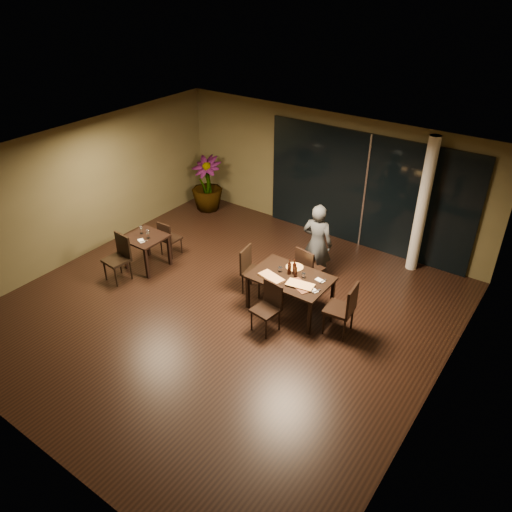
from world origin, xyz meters
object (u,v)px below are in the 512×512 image
at_px(chair_main_near, 269,305).
at_px(chair_side_far, 168,237).
at_px(chair_side_near, 119,255).
at_px(potted_plant, 207,184).
at_px(main_table, 291,280).
at_px(chair_main_far, 308,267).
at_px(chair_main_right, 344,307).
at_px(side_table, 146,242).
at_px(chair_main_left, 251,268).
at_px(bottle_b, 296,270).
at_px(diner, 317,244).
at_px(bottle_a, 289,267).
at_px(bottle_c, 294,267).

relative_size(chair_main_near, chair_side_far, 1.11).
distance_m(chair_side_near, potted_plant, 3.76).
bearing_deg(main_table, chair_main_near, -90.52).
xyz_separation_m(chair_main_far, chair_main_right, (1.24, -0.82, 0.04)).
height_order(side_table, chair_main_far, chair_main_far).
distance_m(chair_main_near, chair_main_left, 1.26).
distance_m(chair_side_far, potted_plant, 2.59).
bearing_deg(chair_main_near, bottle_b, 92.32).
xyz_separation_m(chair_main_left, potted_plant, (-3.24, 2.46, 0.19)).
xyz_separation_m(chair_side_near, diner, (3.40, 2.35, 0.31)).
distance_m(chair_main_near, diner, 1.96).
relative_size(chair_main_right, chair_side_near, 1.04).
xyz_separation_m(chair_main_far, diner, (-0.05, 0.44, 0.33)).
distance_m(chair_main_right, bottle_a, 1.30).
distance_m(side_table, chair_main_right, 4.60).
bearing_deg(bottle_b, chair_side_near, -161.37).
bearing_deg(diner, bottle_b, 90.79).
height_order(chair_main_near, chair_side_far, chair_main_near).
bearing_deg(main_table, diner, 95.44).
xyz_separation_m(main_table, chair_side_near, (-3.51, -1.15, -0.11)).
xyz_separation_m(chair_main_right, diner, (-1.29, 1.26, 0.29)).
bearing_deg(chair_main_far, diner, -74.22).
height_order(chair_main_near, potted_plant, potted_plant).
bearing_deg(side_table, chair_main_right, 5.50).
bearing_deg(bottle_c, chair_side_near, -160.07).
height_order(diner, bottle_a, diner).
bearing_deg(side_table, chair_main_far, 20.69).
bearing_deg(bottle_c, chair_main_far, 95.81).
distance_m(side_table, chair_main_left, 2.48).
bearing_deg(chair_main_left, bottle_b, -100.05).
distance_m(potted_plant, bottle_b, 4.96).
xyz_separation_m(chair_side_far, bottle_a, (3.27, -0.05, 0.43)).
distance_m(side_table, bottle_a, 3.38).
bearing_deg(bottle_b, chair_main_left, 178.93).
xyz_separation_m(side_table, bottle_a, (3.32, 0.56, 0.28)).
bearing_deg(potted_plant, bottle_b, -30.01).
xyz_separation_m(side_table, bottle_b, (3.47, 0.55, 0.27)).
height_order(side_table, chair_main_left, chair_main_left).
distance_m(main_table, diner, 1.22).
relative_size(side_table, chair_main_near, 0.84).
distance_m(chair_side_far, bottle_b, 3.44).
height_order(chair_side_near, bottle_c, bottle_c).
distance_m(chair_main_left, chair_side_far, 2.36).
distance_m(chair_main_near, chair_side_near, 3.53).
xyz_separation_m(chair_main_near, potted_plant, (-4.22, 3.26, 0.20)).
xyz_separation_m(chair_main_left, bottle_a, (0.91, -0.01, 0.36)).
distance_m(side_table, chair_main_near, 3.40).
relative_size(bottle_a, bottle_b, 1.12).
relative_size(chair_side_near, potted_plant, 0.69).
xyz_separation_m(main_table, chair_main_near, (-0.01, -0.73, -0.15)).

